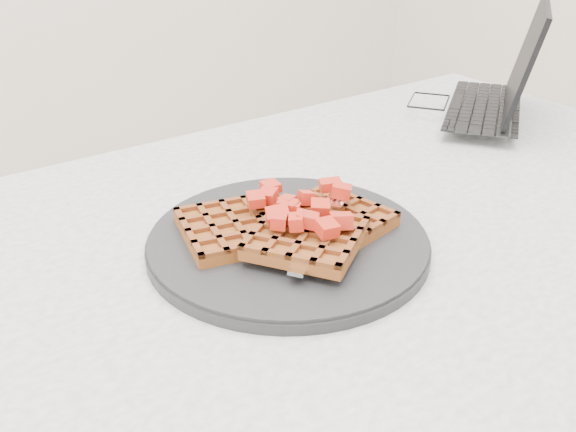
% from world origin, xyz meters
% --- Properties ---
extents(table, '(1.20, 0.80, 0.75)m').
position_xyz_m(table, '(0.00, 0.00, 0.64)').
color(table, silver).
rests_on(table, ground).
extents(plate, '(0.31, 0.31, 0.02)m').
position_xyz_m(plate, '(-0.10, 0.02, 0.76)').
color(plate, black).
rests_on(plate, table).
extents(waffles, '(0.23, 0.22, 0.03)m').
position_xyz_m(waffles, '(-0.10, 0.01, 0.78)').
color(waffles, brown).
rests_on(waffles, plate).
extents(strawberry_pile, '(0.15, 0.15, 0.02)m').
position_xyz_m(strawberry_pile, '(-0.10, 0.02, 0.80)').
color(strawberry_pile, '#A4180F').
rests_on(strawberry_pile, waffles).
extents(fork, '(0.16, 0.12, 0.02)m').
position_xyz_m(fork, '(-0.07, -0.01, 0.77)').
color(fork, silver).
rests_on(fork, plate).
extents(laptop, '(0.34, 0.33, 0.19)m').
position_xyz_m(laptop, '(0.41, 0.19, 0.78)').
color(laptop, black).
rests_on(laptop, table).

